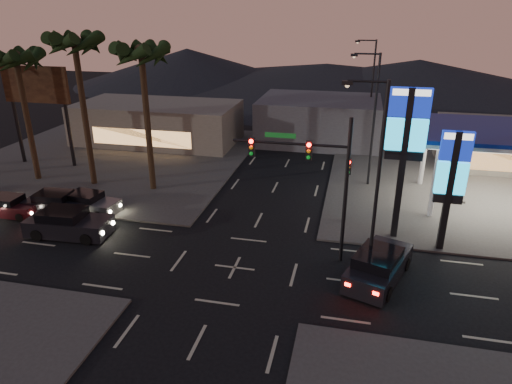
% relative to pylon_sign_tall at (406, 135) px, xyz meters
% --- Properties ---
extents(ground, '(140.00, 140.00, 0.00)m').
position_rel_pylon_sign_tall_xyz_m(ground, '(-8.50, -5.50, -6.39)').
color(ground, black).
rests_on(ground, ground).
extents(corner_lot_ne, '(24.00, 24.00, 0.12)m').
position_rel_pylon_sign_tall_xyz_m(corner_lot_ne, '(7.50, 10.50, -6.33)').
color(corner_lot_ne, '#47443F').
rests_on(corner_lot_ne, ground).
extents(corner_lot_nw, '(24.00, 24.00, 0.12)m').
position_rel_pylon_sign_tall_xyz_m(corner_lot_nw, '(-24.50, 10.50, -6.33)').
color(corner_lot_nw, '#47443F').
rests_on(corner_lot_nw, ground).
extents(convenience_store, '(10.00, 6.00, 4.00)m').
position_rel_pylon_sign_tall_xyz_m(convenience_store, '(9.50, 15.50, -4.39)').
color(convenience_store, '#726B5B').
rests_on(convenience_store, ground).
extents(pylon_sign_tall, '(2.20, 0.35, 9.00)m').
position_rel_pylon_sign_tall_xyz_m(pylon_sign_tall, '(0.00, 0.00, 0.00)').
color(pylon_sign_tall, black).
rests_on(pylon_sign_tall, ground).
extents(pylon_sign_short, '(1.60, 0.35, 7.00)m').
position_rel_pylon_sign_tall_xyz_m(pylon_sign_short, '(2.50, -1.00, -1.74)').
color(pylon_sign_short, black).
rests_on(pylon_sign_short, ground).
extents(traffic_signal_mast, '(6.10, 0.39, 8.00)m').
position_rel_pylon_sign_tall_xyz_m(traffic_signal_mast, '(-4.74, -3.51, -1.17)').
color(traffic_signal_mast, black).
rests_on(traffic_signal_mast, ground).
extents(pedestal_signal, '(0.32, 0.39, 4.30)m').
position_rel_pylon_sign_tall_xyz_m(pedestal_signal, '(-3.00, 1.48, -3.47)').
color(pedestal_signal, black).
rests_on(pedestal_signal, ground).
extents(streetlight_near, '(2.14, 0.25, 10.00)m').
position_rel_pylon_sign_tall_xyz_m(streetlight_near, '(-1.71, -4.50, -0.68)').
color(streetlight_near, black).
rests_on(streetlight_near, ground).
extents(streetlight_mid, '(2.14, 0.25, 10.00)m').
position_rel_pylon_sign_tall_xyz_m(streetlight_mid, '(-1.71, 8.50, -0.68)').
color(streetlight_mid, black).
rests_on(streetlight_mid, ground).
extents(streetlight_far, '(2.14, 0.25, 10.00)m').
position_rel_pylon_sign_tall_xyz_m(streetlight_far, '(-1.71, 22.50, -0.68)').
color(streetlight_far, black).
rests_on(streetlight_far, ground).
extents(palm_a, '(4.41, 4.41, 10.86)m').
position_rel_pylon_sign_tall_xyz_m(palm_a, '(-17.50, 4.00, 3.03)').
color(palm_a, black).
rests_on(palm_a, ground).
extents(palm_b, '(4.41, 4.41, 11.46)m').
position_rel_pylon_sign_tall_xyz_m(palm_b, '(-22.50, 4.00, 3.58)').
color(palm_b, black).
rests_on(palm_b, ground).
extents(palm_c, '(4.41, 4.41, 10.26)m').
position_rel_pylon_sign_tall_xyz_m(palm_c, '(-27.50, 4.00, 2.49)').
color(palm_c, black).
rests_on(palm_c, ground).
extents(billboard, '(6.00, 0.30, 8.50)m').
position_rel_pylon_sign_tall_xyz_m(billboard, '(-29.00, 7.50, -0.06)').
color(billboard, black).
rests_on(billboard, ground).
extents(building_far_west, '(16.00, 8.00, 4.00)m').
position_rel_pylon_sign_tall_xyz_m(building_far_west, '(-22.50, 16.50, -4.39)').
color(building_far_west, '#726B5B').
rests_on(building_far_west, ground).
extents(building_far_mid, '(12.00, 9.00, 4.40)m').
position_rel_pylon_sign_tall_xyz_m(building_far_mid, '(-6.50, 20.50, -4.19)').
color(building_far_mid, '#4C4C51').
rests_on(building_far_mid, ground).
extents(hill_left, '(40.00, 40.00, 6.00)m').
position_rel_pylon_sign_tall_xyz_m(hill_left, '(-33.50, 54.50, -3.39)').
color(hill_left, black).
rests_on(hill_left, ground).
extents(hill_right, '(50.00, 50.00, 5.00)m').
position_rel_pylon_sign_tall_xyz_m(hill_right, '(6.50, 54.50, -3.89)').
color(hill_right, black).
rests_on(hill_right, ground).
extents(hill_center, '(60.00, 60.00, 4.00)m').
position_rel_pylon_sign_tall_xyz_m(hill_center, '(-8.50, 54.50, -4.39)').
color(hill_center, black).
rests_on(hill_center, ground).
extents(car_lane_a_front, '(5.22, 2.42, 1.67)m').
position_rel_pylon_sign_tall_xyz_m(car_lane_a_front, '(-19.37, -4.07, -5.62)').
color(car_lane_a_front, black).
rests_on(car_lane_a_front, ground).
extents(car_lane_a_mid, '(4.12, 1.79, 1.33)m').
position_rel_pylon_sign_tall_xyz_m(car_lane_a_mid, '(-24.95, -2.33, -5.78)').
color(car_lane_a_mid, black).
rests_on(car_lane_a_mid, ground).
extents(car_lane_b_front, '(4.38, 2.20, 1.38)m').
position_rel_pylon_sign_tall_xyz_m(car_lane_b_front, '(-20.03, -0.76, -5.75)').
color(car_lane_b_front, '#5C5C5E').
rests_on(car_lane_b_front, ground).
extents(car_lane_b_mid, '(4.61, 2.19, 1.47)m').
position_rel_pylon_sign_tall_xyz_m(car_lane_b_mid, '(-21.99, -1.31, -5.71)').
color(car_lane_b_mid, black).
rests_on(car_lane_b_mid, ground).
extents(suv_station, '(3.68, 5.43, 1.68)m').
position_rel_pylon_sign_tall_xyz_m(suv_station, '(-1.06, -4.98, -5.61)').
color(suv_station, black).
rests_on(suv_station, ground).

